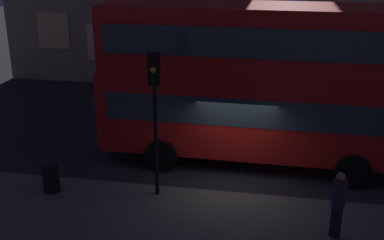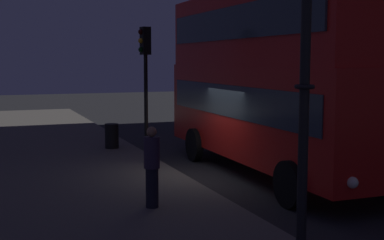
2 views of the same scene
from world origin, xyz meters
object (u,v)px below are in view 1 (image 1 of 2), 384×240
at_px(double_decker_bus, 250,78).
at_px(litter_bin, 51,177).
at_px(traffic_light_near_kerb, 155,96).
at_px(pedestrian, 338,204).

relative_size(double_decker_bus, litter_bin, 11.11).
bearing_deg(litter_bin, traffic_light_near_kerb, 6.85).
height_order(pedestrian, litter_bin, pedestrian).
relative_size(double_decker_bus, pedestrian, 5.58).
height_order(double_decker_bus, litter_bin, double_decker_bus).
relative_size(traffic_light_near_kerb, litter_bin, 4.71).
distance_m(pedestrian, litter_bin, 8.18).
distance_m(traffic_light_near_kerb, litter_bin, 4.09).
relative_size(pedestrian, litter_bin, 1.99).
bearing_deg(double_decker_bus, litter_bin, -147.77).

